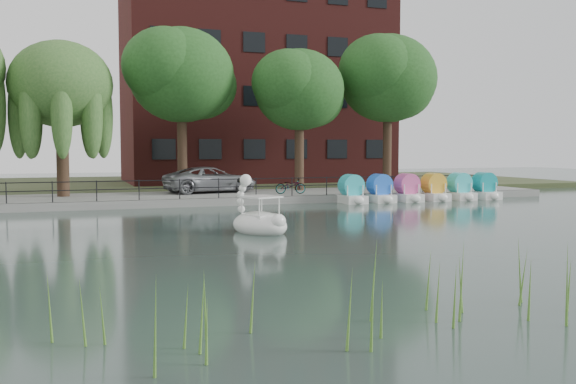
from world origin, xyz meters
TOP-DOWN VIEW (x-y plane):
  - ground_plane at (0.00, 0.00)m, footprint 120.00×120.00m
  - promenade at (0.00, 16.00)m, footprint 40.00×6.00m
  - kerb at (0.00, 13.05)m, footprint 40.00×0.25m
  - land_strip at (0.00, 30.00)m, footprint 60.00×22.00m
  - railing at (0.00, 13.25)m, footprint 32.00×0.05m
  - apartment_building at (7.00, 29.97)m, footprint 20.00×10.07m
  - willow_mid at (-7.50, 17.00)m, footprint 5.32×5.32m
  - broadleaf_center at (-1.00, 18.00)m, footprint 6.00×6.00m
  - broadleaf_right at (6.00, 17.50)m, footprint 5.40×5.40m
  - broadleaf_far at (12.50, 18.50)m, footprint 6.30×6.30m
  - minivan at (0.48, 17.24)m, footprint 3.82×6.49m
  - bicycle at (4.44, 14.72)m, footprint 0.77×1.77m
  - swan_boat at (-1.07, 2.63)m, footprint 2.29×2.78m
  - pedal_boat_row at (11.32, 12.35)m, footprint 9.65×1.70m

SIDE VIEW (x-z plane):
  - ground_plane at x=0.00m, z-range 0.00..0.00m
  - land_strip at x=0.00m, z-range 0.00..0.36m
  - promenade at x=0.00m, z-range 0.00..0.40m
  - kerb at x=0.00m, z-range 0.00..0.40m
  - swan_boat at x=-1.07m, z-range -0.57..1.46m
  - pedal_boat_row at x=11.32m, z-range -0.09..1.31m
  - bicycle at x=4.44m, z-range 0.40..1.40m
  - railing at x=0.00m, z-range 0.65..1.65m
  - minivan at x=0.48m, z-range 0.40..2.10m
  - willow_mid at x=-7.50m, z-range 2.17..10.32m
  - broadleaf_right at x=6.00m, z-range 2.22..10.55m
  - broadleaf_center at x=-1.00m, z-range 2.44..11.69m
  - broadleaf_far at x=12.50m, z-range 2.54..12.25m
  - apartment_building at x=7.00m, z-range 0.36..18.36m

